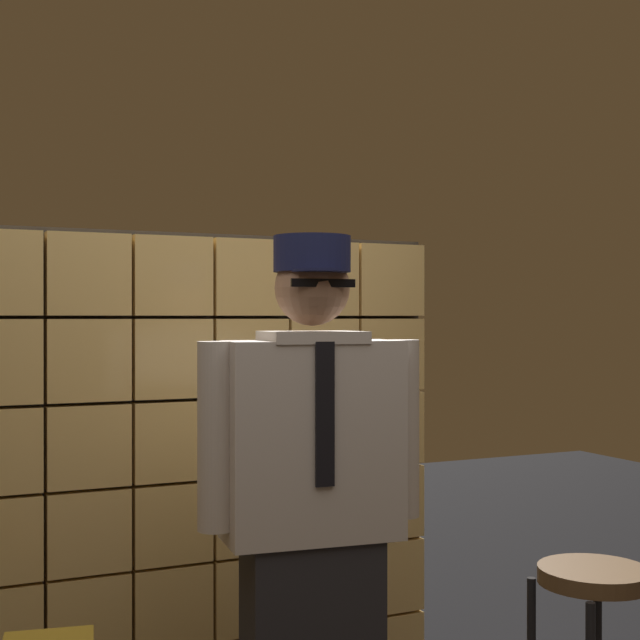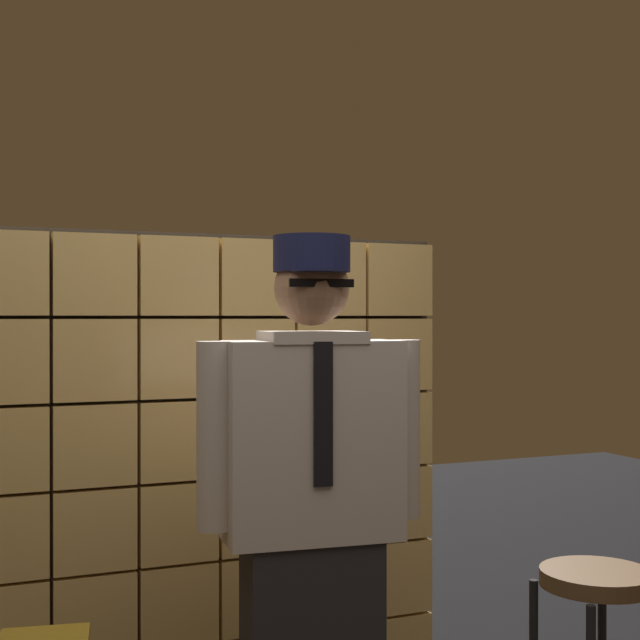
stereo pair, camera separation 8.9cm
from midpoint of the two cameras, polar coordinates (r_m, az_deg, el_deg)
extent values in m
cube|color=#F2C672|center=(3.44, -15.25, -17.75)|extent=(0.29, 0.08, 0.29)
cube|color=#F2C672|center=(3.50, -10.12, -17.43)|extent=(0.29, 0.08, 0.29)
cube|color=#F2C672|center=(3.58, -5.23, -16.99)|extent=(0.29, 0.08, 0.29)
cube|color=#F2C672|center=(3.69, -0.62, -16.47)|extent=(0.29, 0.08, 0.29)
cube|color=#F2C672|center=(3.82, 3.69, -15.90)|extent=(0.29, 0.08, 0.29)
cube|color=#F2C672|center=(3.35, -15.25, -12.84)|extent=(0.29, 0.08, 0.29)
cube|color=#F2C672|center=(3.42, -10.13, -12.59)|extent=(0.29, 0.08, 0.29)
cube|color=#F2C672|center=(3.50, -5.23, -12.27)|extent=(0.29, 0.08, 0.29)
cube|color=#F2C672|center=(3.61, -0.62, -11.88)|extent=(0.29, 0.08, 0.29)
cube|color=#F2C672|center=(3.74, 3.69, -11.45)|extent=(0.29, 0.08, 0.29)
cube|color=#F2C672|center=(3.30, -15.26, -7.72)|extent=(0.29, 0.08, 0.29)
cube|color=#F2C672|center=(3.36, -10.13, -7.57)|extent=(0.29, 0.08, 0.29)
cube|color=#F2C672|center=(3.45, -5.23, -7.37)|extent=(0.29, 0.08, 0.29)
cube|color=#F2C672|center=(3.56, -0.62, -7.13)|extent=(0.29, 0.08, 0.29)
cube|color=#F2C672|center=(3.70, 3.69, -6.86)|extent=(0.29, 0.08, 0.29)
cube|color=#F2C672|center=(3.27, -15.26, -2.48)|extent=(0.29, 0.08, 0.29)
cube|color=#F2C672|center=(3.34, -10.13, -2.42)|extent=(0.29, 0.08, 0.29)
cube|color=#F2C672|center=(3.42, -5.23, -2.35)|extent=(0.29, 0.08, 0.29)
cube|color=#F2C672|center=(3.54, -0.62, -2.27)|extent=(0.29, 0.08, 0.29)
cube|color=#F2C672|center=(3.67, 3.69, -2.18)|extent=(0.29, 0.08, 0.29)
cube|color=#F2C672|center=(3.27, -15.27, 2.81)|extent=(0.29, 0.08, 0.29)
cube|color=#F2C672|center=(3.33, -10.14, 2.77)|extent=(0.29, 0.08, 0.29)
cube|color=#F2C672|center=(3.42, -5.24, 2.70)|extent=(0.29, 0.08, 0.29)
cube|color=#F2C672|center=(3.54, -0.62, 2.62)|extent=(0.29, 0.08, 0.29)
cube|color=#F2C672|center=(3.67, 3.69, 2.54)|extent=(0.29, 0.08, 0.29)
cube|color=#38332D|center=(3.44, -10.35, -9.95)|extent=(2.14, 0.02, 1.84)
cube|color=silver|center=(2.71, -1.46, -7.61)|extent=(0.55, 0.28, 0.59)
cube|color=black|center=(2.59, -0.68, -5.99)|extent=(0.06, 0.02, 0.42)
cube|color=silver|center=(2.69, -1.46, -1.10)|extent=(0.31, 0.27, 0.04)
sphere|color=#A87A5B|center=(2.69, -1.46, 2.05)|extent=(0.23, 0.23, 0.23)
ellipsoid|color=black|center=(2.64, -1.13, 1.22)|extent=(0.16, 0.10, 0.10)
cube|color=black|center=(2.59, -0.78, 2.37)|extent=(0.19, 0.03, 0.02)
cylinder|color=#191E47|center=(2.61, -0.91, 3.15)|extent=(0.19, 0.19, 0.01)
cylinder|color=#191E47|center=(2.69, -1.46, 4.21)|extent=(0.23, 0.23, 0.11)
cylinder|color=silver|center=(2.81, 4.33, -6.85)|extent=(0.12, 0.12, 0.55)
cylinder|color=silver|center=(2.64, -7.62, -7.31)|extent=(0.12, 0.12, 0.55)
cylinder|color=brown|center=(2.95, 16.16, -15.34)|extent=(0.34, 0.34, 0.05)
camera|label=1|loc=(0.04, -90.94, 0.00)|focal=50.41mm
camera|label=2|loc=(0.04, 89.06, 0.00)|focal=50.41mm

